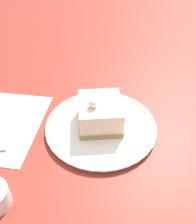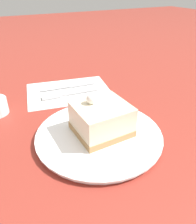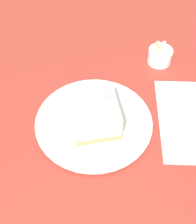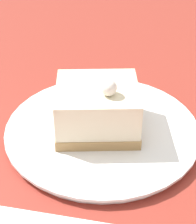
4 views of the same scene
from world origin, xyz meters
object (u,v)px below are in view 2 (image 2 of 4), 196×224
(fork, at_px, (66,94))
(knife, at_px, (73,86))
(plate, at_px, (99,135))
(cake_slice, at_px, (101,119))

(fork, bearing_deg, knife, -35.78)
(plate, xyz_separation_m, knife, (0.26, -0.04, -0.00))
(plate, bearing_deg, cake_slice, -74.06)
(plate, distance_m, knife, 0.26)
(cake_slice, height_order, knife, cake_slice)
(cake_slice, relative_size, knife, 0.65)
(fork, xyz_separation_m, knife, (0.05, -0.04, 0.00))
(cake_slice, bearing_deg, fork, -1.39)
(plate, height_order, fork, plate)
(cake_slice, distance_m, fork, 0.21)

